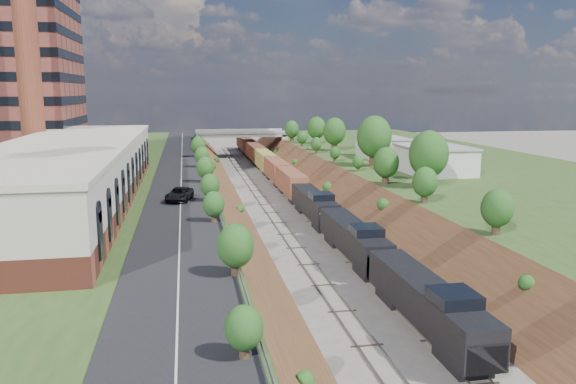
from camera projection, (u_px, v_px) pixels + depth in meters
The scene contains 18 objects.
ground at pixel (438, 384), 34.32m from camera, with size 400.00×400.00×0.00m, color #6B665B.
platform_left at pixel (66, 192), 86.10m from camera, with size 44.00×180.00×5.00m, color #2D4C1F.
platform_right at pixel (464, 179), 97.82m from camera, with size 44.00×180.00×5.00m, color #2D4C1F.
embankment_left at pixel (211, 202), 90.45m from camera, with size 7.07×180.00×7.07m, color brown.
embankment_right at pixel (342, 198), 94.35m from camera, with size 7.07×180.00×7.07m, color brown.
rail_left_track at pixel (262, 200), 91.92m from camera, with size 1.58×180.00×0.18m, color gray.
rail_right_track at pixel (294, 199), 92.85m from camera, with size 1.58×180.00×0.18m, color gray.
road at pixel (181, 172), 88.75m from camera, with size 8.00×180.00×0.10m, color black.
guardrail at pixel (208, 169), 89.20m from camera, with size 0.10×171.00×0.70m.
commercial_building at pixel (70, 172), 64.62m from camera, with size 14.30×62.30×7.00m.
smokestack at pixel (26, 38), 77.70m from camera, with size 3.20×3.20×40.00m, color brown.
overpass at pixel (241, 139), 151.55m from camera, with size 24.50×8.30×7.40m.
white_building_near at pixel (434, 161), 87.59m from camera, with size 9.00×12.00×4.00m, color silver.
white_building_far at pixel (383, 148), 108.83m from camera, with size 8.00×10.00×3.60m, color silver.
tree_right_large at pixel (429, 155), 74.40m from camera, with size 5.25×5.25×7.61m.
tree_left_crest at pixel (221, 212), 50.34m from camera, with size 2.45×2.45×3.55m.
freight_train at pixel (277, 170), 108.77m from camera, with size 2.94×150.13×4.55m.
suv at pixel (179, 194), 65.37m from camera, with size 2.52×5.47×1.52m, color black.
Camera 1 is at (-14.75, -29.51, 17.69)m, focal length 35.00 mm.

